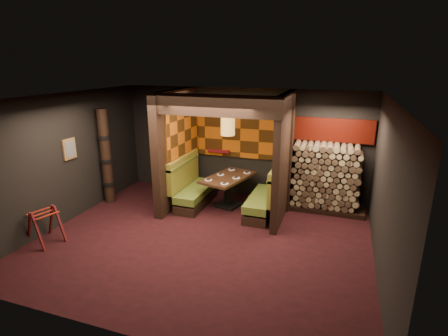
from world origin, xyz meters
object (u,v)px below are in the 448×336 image
booth_bench_right (266,198)px  firewood_stack (329,178)px  booth_bench_left (192,189)px  pendant_lamp (228,126)px  totem_column (106,157)px  luggage_rack (45,224)px  dining_table (228,185)px

booth_bench_right → firewood_stack: bearing=27.3°
booth_bench_left → pendant_lamp: pendant_lamp is taller
booth_bench_right → totem_column: bearing=-172.1°
booth_bench_left → luggage_rack: bearing=-125.8°
booth_bench_left → totem_column: size_ratio=0.67×
pendant_lamp → luggage_rack: (-2.88, -2.87, -1.66)m
booth_bench_left → dining_table: bearing=11.1°
booth_bench_right → luggage_rack: size_ratio=1.98×
totem_column → firewood_stack: size_ratio=1.39×
pendant_lamp → luggage_rack: 4.39m
pendant_lamp → booth_bench_right: bearing=-7.2°
booth_bench_left → booth_bench_right: size_ratio=1.00×
booth_bench_left → luggage_rack: size_ratio=1.98×
booth_bench_right → firewood_stack: 1.58m
booth_bench_left → booth_bench_right: 1.89m
pendant_lamp → totem_column: size_ratio=0.43×
dining_table → pendant_lamp: size_ratio=1.58×
booth_bench_left → firewood_stack: bearing=12.2°
luggage_rack → booth_bench_left: bearing=54.2°
booth_bench_right → totem_column: (-3.98, -0.55, 0.79)m
booth_bench_left → luggage_rack: booth_bench_left is taller
dining_table → luggage_rack: bearing=-134.5°
totem_column → luggage_rack: bearing=-87.3°
dining_table → luggage_rack: size_ratio=2.02×
dining_table → totem_column: size_ratio=0.68×
booth_bench_right → firewood_stack: (1.35, 0.70, 0.42)m
booth_bench_left → firewood_stack: size_ratio=0.92×
booth_bench_right → totem_column: 4.10m
booth_bench_right → luggage_rack: (-3.88, -2.75, -0.02)m
luggage_rack → totem_column: size_ratio=0.34×
pendant_lamp → firewood_stack: (2.35, 0.57, -1.22)m
dining_table → pendant_lamp: pendant_lamp is taller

